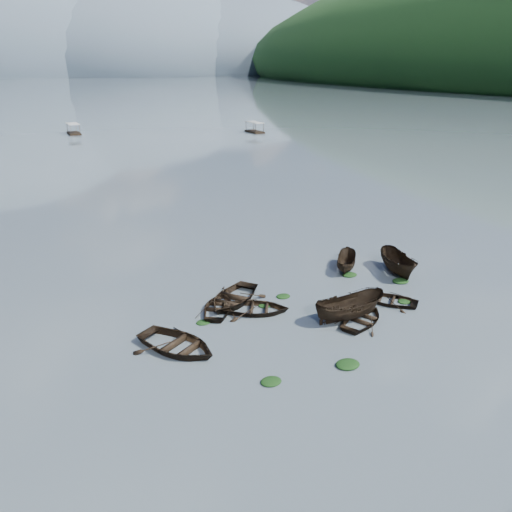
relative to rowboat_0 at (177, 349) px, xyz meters
name	(u,v)px	position (x,y,z in m)	size (l,w,h in m)	color
ground_plane	(345,361)	(8.08, -4.97, 0.00)	(2400.00, 2400.00, 0.00)	#4C575F
haze_mtn_c	(119,74)	(148.08, 895.03, 0.00)	(520.00, 520.00, 260.00)	#475666
haze_mtn_d	(218,73)	(328.08, 895.03, 0.00)	(520.00, 520.00, 220.00)	#475666
rowboat_0	(177,349)	(0.00, 0.00, 0.00)	(3.66, 5.12, 1.06)	black
rowboat_1	(219,310)	(3.89, 3.66, 0.00)	(2.82, 3.95, 0.82)	black
rowboat_2	(348,319)	(11.05, -0.90, 0.00)	(1.87, 4.97, 1.92)	black
rowboat_3	(389,302)	(14.93, -0.02, 0.00)	(2.72, 3.81, 0.79)	black
rowboat_4	(363,322)	(11.64, -1.66, 0.00)	(2.78, 3.89, 0.81)	black
rowboat_5	(397,273)	(18.79, 3.87, 0.00)	(1.87, 4.97, 1.92)	black
rowboat_6	(256,312)	(5.99, 2.39, 0.00)	(3.15, 4.41, 0.91)	black
rowboat_7	(233,302)	(5.18, 4.43, 0.00)	(3.58, 5.01, 1.04)	black
rowboat_8	(345,269)	(15.53, 6.21, 0.00)	(1.45, 3.85, 1.49)	black
weed_clump_0	(271,382)	(3.54, -5.07, 0.00)	(1.12, 0.92, 0.24)	black
weed_clump_1	(265,306)	(6.94, 2.93, 0.00)	(0.96, 0.77, 0.21)	black
weed_clump_2	(348,366)	(7.99, -5.39, 0.00)	(1.37, 1.10, 0.30)	black
weed_clump_3	(404,302)	(15.92, -0.44, 0.00)	(0.94, 0.80, 0.21)	black
weed_clump_4	(401,282)	(17.92, 2.41, 0.00)	(1.30, 1.03, 0.27)	black
weed_clump_5	(203,323)	(2.35, 2.36, 0.00)	(0.93, 0.75, 0.20)	black
weed_clump_6	(283,297)	(8.69, 3.69, 0.00)	(1.02, 0.85, 0.21)	black
weed_clump_7	(349,276)	(15.08, 4.98, 0.00)	(1.20, 0.96, 0.26)	black
pontoon_centre	(74,134)	(3.63, 102.10, 0.00)	(2.51, 6.03, 2.31)	black
pontoon_right	(255,132)	(43.62, 87.64, 0.00)	(2.52, 6.05, 2.32)	black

